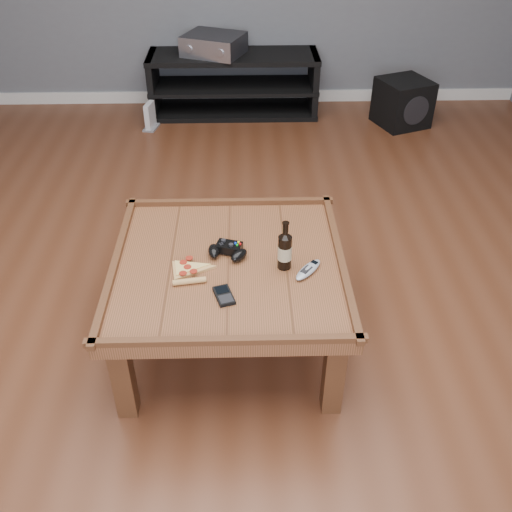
{
  "coord_description": "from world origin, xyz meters",
  "views": [
    {
      "loc": [
        0.07,
        -1.96,
        1.94
      ],
      "look_at": [
        0.12,
        -0.05,
        0.52
      ],
      "focal_mm": 40.0,
      "sensor_mm": 36.0,
      "label": 1
    }
  ],
  "objects_px": {
    "coffee_table": "(229,273)",
    "game_console": "(150,117)",
    "beer_bottle": "(285,250)",
    "subwoofer": "(403,103)",
    "media_console": "(234,85)",
    "remote_control": "(308,270)",
    "smartphone": "(224,295)",
    "pizza_slice": "(188,270)",
    "av_receiver": "(214,44)",
    "game_controller": "(228,251)"
  },
  "relations": [
    {
      "from": "media_console",
      "to": "av_receiver",
      "type": "bearing_deg",
      "value": -177.99
    },
    {
      "from": "game_console",
      "to": "pizza_slice",
      "type": "bearing_deg",
      "value": -66.07
    },
    {
      "from": "beer_bottle",
      "to": "smartphone",
      "type": "height_order",
      "value": "beer_bottle"
    },
    {
      "from": "coffee_table",
      "to": "remote_control",
      "type": "xyz_separation_m",
      "value": [
        0.34,
        -0.07,
        0.07
      ]
    },
    {
      "from": "remote_control",
      "to": "game_controller",
      "type": "bearing_deg",
      "value": -162.63
    },
    {
      "from": "av_receiver",
      "to": "beer_bottle",
      "type": "bearing_deg",
      "value": -59.34
    },
    {
      "from": "smartphone",
      "to": "av_receiver",
      "type": "bearing_deg",
      "value": 75.39
    },
    {
      "from": "coffee_table",
      "to": "media_console",
      "type": "height_order",
      "value": "media_console"
    },
    {
      "from": "coffee_table",
      "to": "smartphone",
      "type": "xyz_separation_m",
      "value": [
        -0.01,
        -0.23,
        0.07
      ]
    },
    {
      "from": "coffee_table",
      "to": "smartphone",
      "type": "distance_m",
      "value": 0.24
    },
    {
      "from": "game_console",
      "to": "media_console",
      "type": "bearing_deg",
      "value": 37.47
    },
    {
      "from": "smartphone",
      "to": "game_console",
      "type": "xyz_separation_m",
      "value": [
        -0.66,
        2.66,
        -0.36
      ]
    },
    {
      "from": "game_controller",
      "to": "game_console",
      "type": "bearing_deg",
      "value": 122.81
    },
    {
      "from": "beer_bottle",
      "to": "game_console",
      "type": "relative_size",
      "value": 1.07
    },
    {
      "from": "coffee_table",
      "to": "beer_bottle",
      "type": "bearing_deg",
      "value": -8.93
    },
    {
      "from": "game_controller",
      "to": "beer_bottle",
      "type": "bearing_deg",
      "value": -3.68
    },
    {
      "from": "game_controller",
      "to": "remote_control",
      "type": "height_order",
      "value": "game_controller"
    },
    {
      "from": "coffee_table",
      "to": "av_receiver",
      "type": "xyz_separation_m",
      "value": [
        -0.15,
        2.74,
        0.19
      ]
    },
    {
      "from": "smartphone",
      "to": "remote_control",
      "type": "relative_size",
      "value": 0.8
    },
    {
      "from": "media_console",
      "to": "remote_control",
      "type": "bearing_deg",
      "value": -83.19
    },
    {
      "from": "pizza_slice",
      "to": "subwoofer",
      "type": "height_order",
      "value": "pizza_slice"
    },
    {
      "from": "beer_bottle",
      "to": "remote_control",
      "type": "height_order",
      "value": "beer_bottle"
    },
    {
      "from": "smartphone",
      "to": "subwoofer",
      "type": "relative_size",
      "value": 0.28
    },
    {
      "from": "smartphone",
      "to": "remote_control",
      "type": "distance_m",
      "value": 0.38
    },
    {
      "from": "beer_bottle",
      "to": "subwoofer",
      "type": "distance_m",
      "value": 2.78
    },
    {
      "from": "game_controller",
      "to": "coffee_table",
      "type": "bearing_deg",
      "value": -68.66
    },
    {
      "from": "beer_bottle",
      "to": "smartphone",
      "type": "distance_m",
      "value": 0.33
    },
    {
      "from": "pizza_slice",
      "to": "smartphone",
      "type": "bearing_deg",
      "value": -55.45
    },
    {
      "from": "remote_control",
      "to": "subwoofer",
      "type": "height_order",
      "value": "remote_control"
    },
    {
      "from": "av_receiver",
      "to": "subwoofer",
      "type": "xyz_separation_m",
      "value": [
        1.53,
        -0.27,
        -0.39
      ]
    },
    {
      "from": "pizza_slice",
      "to": "smartphone",
      "type": "relative_size",
      "value": 1.98
    },
    {
      "from": "coffee_table",
      "to": "game_console",
      "type": "height_order",
      "value": "coffee_table"
    },
    {
      "from": "subwoofer",
      "to": "game_console",
      "type": "relative_size",
      "value": 2.24
    },
    {
      "from": "game_controller",
      "to": "av_receiver",
      "type": "bearing_deg",
      "value": 110.15
    },
    {
      "from": "coffee_table",
      "to": "beer_bottle",
      "type": "relative_size",
      "value": 4.53
    },
    {
      "from": "game_controller",
      "to": "av_receiver",
      "type": "relative_size",
      "value": 0.34
    },
    {
      "from": "beer_bottle",
      "to": "av_receiver",
      "type": "bearing_deg",
      "value": 98.02
    },
    {
      "from": "smartphone",
      "to": "remote_control",
      "type": "bearing_deg",
      "value": 6.17
    },
    {
      "from": "coffee_table",
      "to": "media_console",
      "type": "relative_size",
      "value": 0.74
    },
    {
      "from": "beer_bottle",
      "to": "pizza_slice",
      "type": "relative_size",
      "value": 0.86
    },
    {
      "from": "pizza_slice",
      "to": "game_console",
      "type": "bearing_deg",
      "value": 92.8
    },
    {
      "from": "beer_bottle",
      "to": "subwoofer",
      "type": "xyz_separation_m",
      "value": [
        1.14,
        2.51,
        -0.36
      ]
    },
    {
      "from": "game_console",
      "to": "remote_control",
      "type": "bearing_deg",
      "value": -55.53
    },
    {
      "from": "beer_bottle",
      "to": "pizza_slice",
      "type": "distance_m",
      "value": 0.42
    },
    {
      "from": "pizza_slice",
      "to": "game_console",
      "type": "height_order",
      "value": "pizza_slice"
    },
    {
      "from": "coffee_table",
      "to": "game_controller",
      "type": "height_order",
      "value": "game_controller"
    },
    {
      "from": "media_console",
      "to": "beer_bottle",
      "type": "relative_size",
      "value": 6.16
    },
    {
      "from": "smartphone",
      "to": "game_console",
      "type": "relative_size",
      "value": 0.63
    },
    {
      "from": "coffee_table",
      "to": "beer_bottle",
      "type": "height_order",
      "value": "beer_bottle"
    },
    {
      "from": "media_console",
      "to": "subwoofer",
      "type": "distance_m",
      "value": 1.4
    }
  ]
}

